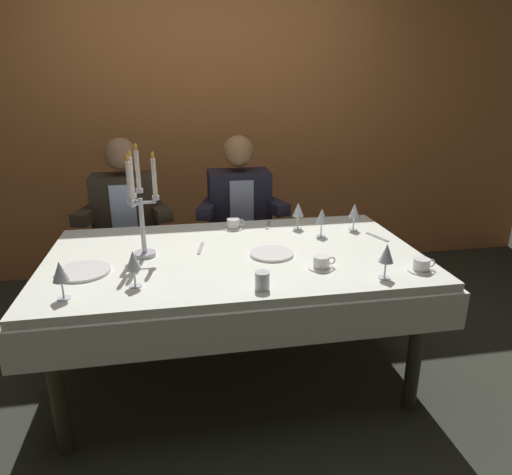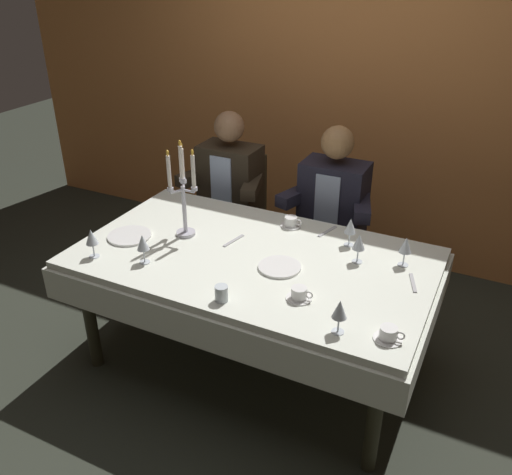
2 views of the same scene
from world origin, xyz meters
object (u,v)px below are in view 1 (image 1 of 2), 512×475
object	(u,v)px
wine_glass_0	(387,254)
wine_glass_3	(354,212)
wine_glass_5	(60,273)
seated_diner_1	(239,208)
wine_glass_1	(322,217)
coffee_cup_0	(233,224)
wine_glass_4	(133,262)
dining_table	(235,274)
dinner_plate_0	(83,271)
seated_diner_0	(126,213)
dinner_plate_1	(272,254)
coffee_cup_2	(322,263)
wine_glass_2	(298,210)
coffee_cup_1	(422,266)
water_tumbler_0	(262,281)
candelabra	(141,208)

from	to	relation	value
wine_glass_0	wine_glass_3	size ratio (longest dim) A/B	1.00
wine_glass_5	seated_diner_1	distance (m)	1.57
wine_glass_1	coffee_cup_0	bearing A→B (deg)	154.29
wine_glass_4	seated_diner_1	distance (m)	1.37
wine_glass_1	seated_diner_1	bearing A→B (deg)	117.88
seated_diner_1	wine_glass_1	bearing A→B (deg)	-62.12
dining_table	dinner_plate_0	size ratio (longest dim) A/B	7.77
wine_glass_3	seated_diner_0	xyz separation A→B (m)	(-1.37, 0.63, -0.12)
dinner_plate_1	coffee_cup_2	world-z (taller)	coffee_cup_2
seated_diner_0	wine_glass_4	bearing A→B (deg)	-83.15
wine_glass_2	wine_glass_4	size ratio (longest dim) A/B	1.00
wine_glass_4	coffee_cup_2	size ratio (longest dim) A/B	1.24
wine_glass_5	coffee_cup_0	distance (m)	1.14
wine_glass_2	coffee_cup_1	bearing A→B (deg)	-60.87
seated_diner_1	wine_glass_3	bearing A→B (deg)	-46.61
seated_diner_1	water_tumbler_0	bearing A→B (deg)	-93.85
wine_glass_2	wine_glass_3	xyz separation A→B (m)	(0.32, -0.08, -0.00)
dining_table	coffee_cup_1	bearing A→B (deg)	-24.92
dinner_plate_1	candelabra	bearing A→B (deg)	170.97
coffee_cup_2	seated_diner_0	size ratio (longest dim) A/B	0.11
wine_glass_2	wine_glass_5	world-z (taller)	same
wine_glass_1	seated_diner_1	world-z (taller)	seated_diner_1
wine_glass_1	wine_glass_2	xyz separation A→B (m)	(-0.10, 0.16, 0.00)
wine_glass_0	water_tumbler_0	bearing A→B (deg)	-178.43
coffee_cup_2	wine_glass_0	bearing A→B (deg)	-33.10
seated_diner_0	seated_diner_1	world-z (taller)	same
wine_glass_4	coffee_cup_0	size ratio (longest dim) A/B	1.24
coffee_cup_0	wine_glass_4	bearing A→B (deg)	-125.71
wine_glass_4	wine_glass_5	size ratio (longest dim) A/B	1.00
wine_glass_1	candelabra	bearing A→B (deg)	-172.02
wine_glass_2	coffee_cup_2	size ratio (longest dim) A/B	1.24
dinner_plate_1	water_tumbler_0	xyz separation A→B (m)	(-0.12, -0.39, 0.03)
candelabra	wine_glass_0	world-z (taller)	candelabra
dinner_plate_1	coffee_cup_0	xyz separation A→B (m)	(-0.14, 0.47, 0.02)
wine_glass_4	coffee_cup_0	bearing A→B (deg)	54.29
wine_glass_5	coffee_cup_2	xyz separation A→B (m)	(1.14, 0.12, -0.09)
dinner_plate_0	wine_glass_1	bearing A→B (deg)	13.76
dining_table	coffee_cup_0	xyz separation A→B (m)	(0.05, 0.41, 0.15)
dinner_plate_1	seated_diner_1	size ratio (longest dim) A/B	0.18
wine_glass_5	seated_diner_1	world-z (taller)	seated_diner_1
water_tumbler_0	seated_diner_0	distance (m)	1.50
wine_glass_4	coffee_cup_1	xyz separation A→B (m)	(1.31, -0.06, -0.09)
wine_glass_0	seated_diner_1	world-z (taller)	seated_diner_1
dinner_plate_0	wine_glass_0	bearing A→B (deg)	-12.70
dining_table	coffee_cup_1	distance (m)	0.93
water_tumbler_0	coffee_cup_1	size ratio (longest dim) A/B	0.60
dinner_plate_1	coffee_cup_2	size ratio (longest dim) A/B	1.70
water_tumbler_0	coffee_cup_2	world-z (taller)	water_tumbler_0
dining_table	coffee_cup_1	world-z (taller)	coffee_cup_1
dining_table	coffee_cup_2	size ratio (longest dim) A/B	14.70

